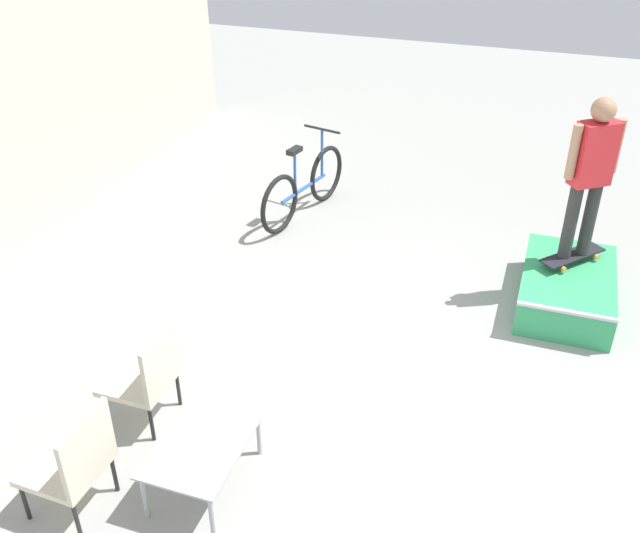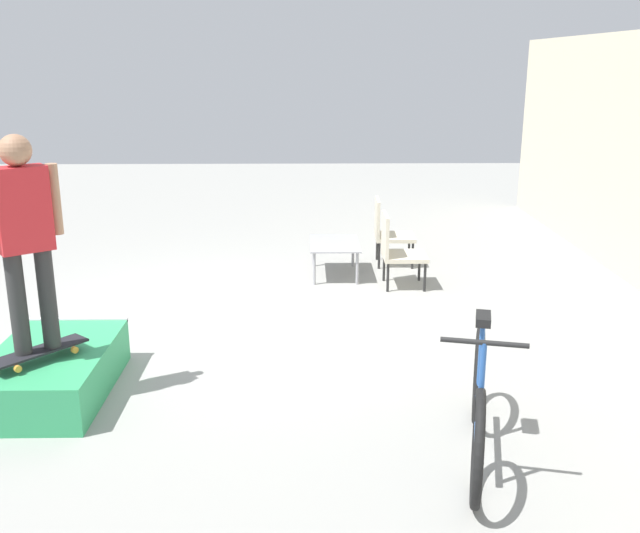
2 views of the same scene
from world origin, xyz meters
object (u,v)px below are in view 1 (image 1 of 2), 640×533
skate_ramp_box (567,288)px  skateboard_on_ramp (572,256)px  person_skater (591,167)px  coffee_table (202,447)px  patio_chair_right (148,374)px  patio_chair_left (74,461)px  bicycle (304,187)px

skate_ramp_box → skateboard_on_ramp: size_ratio=2.09×
person_skater → coffee_table: (-3.57, 2.44, -1.07)m
coffee_table → patio_chair_right: 0.88m
skate_ramp_box → patio_chair_left: 4.99m
skateboard_on_ramp → person_skater: bearing=85.9°
skateboard_on_ramp → person_skater: size_ratio=0.43×
person_skater → patio_chair_right: bearing=-172.4°
skate_ramp_box → person_skater: size_ratio=0.89×
patio_chair_left → bicycle: bicycle is taller
skateboard_on_ramp → patio_chair_left: bearing=-177.1°
bicycle → skateboard_on_ramp: bearing=-90.8°
skateboard_on_ramp → bicycle: 3.35m
patio_chair_left → person_skater: bearing=144.0°
skateboard_on_ramp → patio_chair_right: size_ratio=0.79×
person_skater → bicycle: bearing=129.2°
skate_ramp_box → coffee_table: coffee_table is taller
coffee_table → patio_chair_right: size_ratio=1.03×
skate_ramp_box → person_skater: (0.21, -0.00, 1.26)m
skate_ramp_box → skateboard_on_ramp: 0.35m
bicycle → skate_ramp_box: bearing=-94.3°
coffee_table → patio_chair_right: (0.49, 0.73, 0.10)m
patio_chair_right → skate_ramp_box: bearing=132.3°
skateboard_on_ramp → patio_chair_left: size_ratio=0.79×
patio_chair_left → patio_chair_right: 0.98m
skate_ramp_box → patio_chair_left: (-3.85, 3.16, 0.28)m
skateboard_on_ramp → patio_chair_left: (-4.07, 3.17, 0.01)m
patio_chair_left → patio_chair_right: size_ratio=1.00×
patio_chair_right → person_skater: bearing=134.3°
coffee_table → skate_ramp_box: bearing=-36.0°
bicycle → person_skater: bearing=-90.8°
patio_chair_right → bicycle: bicycle is taller
skate_ramp_box → person_skater: person_skater is taller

